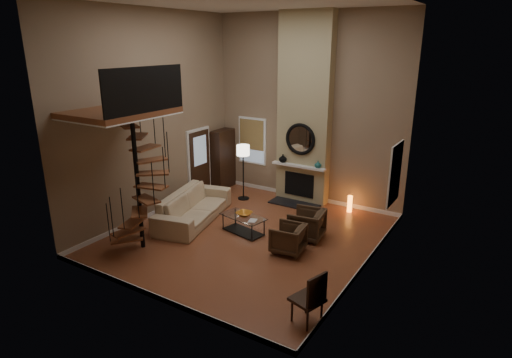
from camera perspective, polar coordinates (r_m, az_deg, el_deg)
The scene contains 33 objects.
ground at distance 10.85m, azimuth -1.13°, elevation -7.64°, with size 6.00×6.50×0.01m, color #A75B36.
back_wall at distance 12.79m, azimuth 6.84°, elevation 9.12°, with size 6.00×0.02×5.50m, color #8D755B.
front_wall at distance 7.54m, azimuth -14.83°, elevation 2.55°, with size 6.00×0.02×5.50m, color #8D755B.
left_wall at distance 11.86m, azimuth -13.59°, elevation 8.08°, with size 0.02×6.50×5.50m, color #8D755B.
right_wall at distance 8.75m, azimuth 15.55°, elevation 4.56°, with size 0.02×6.50×5.50m, color #8D755B.
ceiling at distance 9.83m, azimuth -1.33°, elevation 22.71°, with size 6.00×6.50×0.01m, color silver.
baseboard_back at distance 13.44m, azimuth 6.41°, elevation -2.29°, with size 6.00×0.02×0.12m, color white.
baseboard_front at distance 8.63m, azimuth -13.33°, elevation -14.93°, with size 6.00×0.02×0.12m, color white.
baseboard_left at distance 12.57m, azimuth -12.67°, elevation -4.09°, with size 0.02×6.50×0.12m, color white.
baseboard_right at distance 9.70m, azimuth 14.16°, elevation -11.08°, with size 0.02×6.50×0.12m, color white.
chimney_breast at distance 12.62m, azimuth 6.47°, elevation 9.02°, with size 1.60×0.38×5.50m, color tan.
hearth at distance 12.89m, azimuth 5.11°, elevation -3.33°, with size 1.50×0.60×0.04m, color black.
firebox at distance 12.96m, azimuth 5.75°, elevation -0.75°, with size 0.95×0.02×0.72m, color black.
mantel at distance 12.71m, azimuth 5.67°, elevation 1.72°, with size 1.70×0.18×0.06m, color white.
mirror_frame at distance 12.57m, azimuth 5.91°, elevation 5.29°, with size 0.94×0.94×0.10m, color black.
mirror_disc at distance 12.58m, azimuth 5.93°, elevation 5.30°, with size 0.80×0.80×0.01m, color white.
vase_left at distance 12.95m, azimuth 3.59°, elevation 2.78°, with size 0.24×0.24×0.25m, color black.
vase_right at distance 12.47m, azimuth 8.24°, elevation 1.94°, with size 0.20×0.20×0.21m, color #195856.
window_back at distance 13.87m, azimuth -0.51°, elevation 5.18°, with size 1.02×0.06×1.52m.
window_right at distance 10.91m, azimuth 18.00°, elevation 0.80°, with size 0.06×1.02×1.52m.
entry_door at distance 13.49m, azimuth -7.55°, elevation 2.16°, with size 0.10×1.05×2.16m.
loft at distance 9.88m, azimuth -17.26°, elevation 8.76°, with size 1.70×2.20×1.09m.
spiral_stair at distance 10.01m, azimuth -15.47°, elevation 0.47°, with size 1.47×1.47×4.06m.
hutch at distance 14.19m, azimuth -4.43°, elevation 2.62°, with size 0.41×0.88×1.96m, color black.
sofa at distance 11.75m, azimuth -8.32°, elevation -3.64°, with size 2.79×1.09×0.82m, color #CBB38D.
armchair_near at distance 10.69m, azimuth 7.15°, elevation -6.06°, with size 0.80×0.82×0.75m, color #463220.
armchair_far at distance 9.92m, azimuth 4.66°, elevation -7.95°, with size 0.71×0.73×0.66m, color #463220.
coffee_table at distance 10.93m, azimuth -1.71°, elevation -5.77°, with size 1.26×0.81×0.44m.
bowl at distance 10.88m, azimuth -1.58°, elevation -4.65°, with size 0.40×0.40×0.10m, color orange.
book at distance 10.57m, azimuth -0.58°, elevation -5.57°, with size 0.19×0.25×0.02m, color gray.
floor_lamp at distance 12.90m, azimuth -1.73°, elevation 3.26°, with size 0.39×0.39×1.71m.
accent_lamp at distance 12.51m, azimuth 12.37°, elevation -3.24°, with size 0.13×0.13×0.48m, color orange.
side_chair at distance 7.58m, azimuth 7.36°, elevation -15.36°, with size 0.62×0.62×1.02m.
Camera 1 is at (5.35, -8.20, 4.66)m, focal length 30.05 mm.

